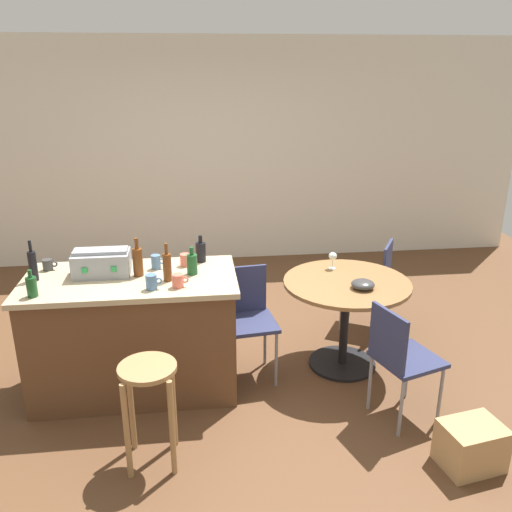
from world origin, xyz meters
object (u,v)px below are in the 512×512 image
at_px(toolbox, 102,263).
at_px(bottle_3, 167,267).
at_px(folding_chair_far, 400,355).
at_px(bottle_1, 138,261).
at_px(cup_3, 152,282).
at_px(bottle_2, 201,252).
at_px(dining_table, 346,302).
at_px(cup_4, 178,281).
at_px(folding_chair_near, 247,314).
at_px(wooden_stool, 149,392).
at_px(bottle_5, 32,286).
at_px(cup_1, 156,262).
at_px(bottle_4, 33,265).
at_px(cardboard_box, 471,446).
at_px(folding_chair_left, 373,278).
at_px(kitchen_island, 135,333).
at_px(cup_0, 186,260).
at_px(cup_2, 48,265).
at_px(wine_glass, 333,257).
at_px(bottle_0, 192,264).
at_px(serving_bowl, 363,284).

distance_m(toolbox, bottle_3, 0.51).
distance_m(folding_chair_far, bottle_1, 1.96).
distance_m(bottle_1, cup_3, 0.30).
relative_size(bottle_1, bottle_2, 1.35).
height_order(dining_table, cup_4, cup_4).
distance_m(folding_chair_near, bottle_1, 0.95).
height_order(bottle_3, cup_4, bottle_3).
relative_size(wooden_stool, bottle_5, 3.63).
bearing_deg(cup_1, bottle_4, -171.41).
height_order(dining_table, bottle_5, bottle_5).
relative_size(bottle_2, cardboard_box, 0.58).
bearing_deg(bottle_3, toolbox, 160.41).
bearing_deg(folding_chair_left, kitchen_island, -160.16).
xyz_separation_m(toolbox, cup_4, (0.55, -0.30, -0.05)).
distance_m(bottle_1, bottle_3, 0.25).
distance_m(folding_chair_left, bottle_3, 2.09).
bearing_deg(wooden_stool, cardboard_box, -8.19).
bearing_deg(cup_0, toolbox, -168.76).
xyz_separation_m(folding_chair_left, toolbox, (-2.31, -0.69, 0.51)).
xyz_separation_m(folding_chair_far, cup_2, (-2.46, 0.85, 0.45)).
height_order(cup_2, cardboard_box, cup_2).
bearing_deg(wine_glass, cup_4, -153.47).
distance_m(bottle_4, cup_0, 1.09).
distance_m(dining_table, bottle_3, 1.47).
xyz_separation_m(bottle_5, cup_3, (0.78, 0.03, -0.02)).
distance_m(bottle_0, bottle_3, 0.21).
bearing_deg(wine_glass, folding_chair_left, 35.73).
relative_size(folding_chair_near, folding_chair_left, 1.04).
xyz_separation_m(bottle_2, bottle_5, (-1.13, -0.54, -0.01)).
distance_m(dining_table, cup_1, 1.53).
distance_m(bottle_4, bottle_5, 0.30).
relative_size(bottle_0, cup_0, 1.80).
bearing_deg(cup_1, folding_chair_left, 17.50).
distance_m(bottle_1, bottle_4, 0.73).
relative_size(wooden_stool, folding_chair_left, 0.80).
height_order(wooden_stool, serving_bowl, serving_bowl).
xyz_separation_m(bottle_0, wine_glass, (1.16, 0.39, -0.14)).
relative_size(kitchen_island, bottle_1, 5.37).
bearing_deg(cup_0, folding_chair_near, -12.28).
bearing_deg(serving_bowl, bottle_3, -177.67).
bearing_deg(wine_glass, cup_3, -155.89).
bearing_deg(dining_table, bottle_2, 172.48).
height_order(toolbox, cardboard_box, toolbox).
distance_m(toolbox, wine_glass, 1.85).
relative_size(folding_chair_left, bottle_3, 3.06).
bearing_deg(wooden_stool, cup_2, 126.12).
distance_m(bottle_4, serving_bowl, 2.42).
height_order(wooden_stool, bottle_3, bottle_3).
bearing_deg(folding_chair_left, dining_table, -124.82).
height_order(kitchen_island, wine_glass, kitchen_island).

